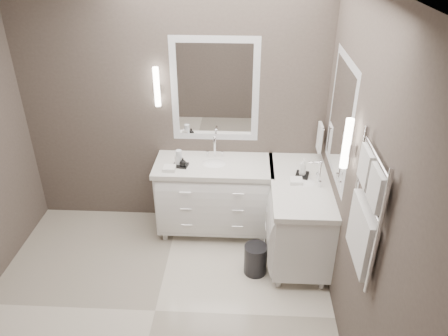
# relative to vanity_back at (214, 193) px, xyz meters

# --- Properties ---
(floor) EXTENTS (3.20, 3.00, 0.01)m
(floor) POSITION_rel_vanity_back_xyz_m (-0.45, -1.23, -0.49)
(floor) COLOR silver
(floor) RESTS_ON ground
(wall_back) EXTENTS (3.20, 0.01, 2.70)m
(wall_back) POSITION_rel_vanity_back_xyz_m (-0.45, 0.28, 0.86)
(wall_back) COLOR #4D443E
(wall_back) RESTS_ON floor
(wall_right) EXTENTS (0.01, 3.00, 2.70)m
(wall_right) POSITION_rel_vanity_back_xyz_m (1.15, -1.23, 0.86)
(wall_right) COLOR #4D443E
(wall_right) RESTS_ON floor
(vanity_back) EXTENTS (1.24, 0.59, 0.97)m
(vanity_back) POSITION_rel_vanity_back_xyz_m (0.00, 0.00, 0.00)
(vanity_back) COLOR white
(vanity_back) RESTS_ON floor
(vanity_right) EXTENTS (0.59, 1.24, 0.97)m
(vanity_right) POSITION_rel_vanity_back_xyz_m (0.88, -0.33, 0.00)
(vanity_right) COLOR white
(vanity_right) RESTS_ON floor
(mirror_back) EXTENTS (0.90, 0.02, 1.10)m
(mirror_back) POSITION_rel_vanity_back_xyz_m (-0.00, 0.26, 1.06)
(mirror_back) COLOR white
(mirror_back) RESTS_ON wall_back
(mirror_right) EXTENTS (0.02, 0.90, 1.10)m
(mirror_right) POSITION_rel_vanity_back_xyz_m (1.14, -0.43, 1.06)
(mirror_right) COLOR white
(mirror_right) RESTS_ON wall_right
(sconce_back) EXTENTS (0.06, 0.06, 0.40)m
(sconce_back) POSITION_rel_vanity_back_xyz_m (-0.58, 0.20, 1.11)
(sconce_back) COLOR white
(sconce_back) RESTS_ON wall_back
(sconce_right) EXTENTS (0.06, 0.06, 0.40)m
(sconce_right) POSITION_rel_vanity_back_xyz_m (1.08, -1.01, 1.11)
(sconce_right) COLOR white
(sconce_right) RESTS_ON wall_right
(towel_bar_corner) EXTENTS (0.03, 0.22, 0.30)m
(towel_bar_corner) POSITION_rel_vanity_back_xyz_m (1.09, 0.13, 0.63)
(towel_bar_corner) COLOR white
(towel_bar_corner) RESTS_ON wall_right
(towel_ladder) EXTENTS (0.06, 0.58, 0.90)m
(towel_ladder) POSITION_rel_vanity_back_xyz_m (1.10, -1.63, 0.91)
(towel_ladder) COLOR white
(towel_ladder) RESTS_ON wall_right
(waste_bin) EXTENTS (0.30, 0.30, 0.32)m
(waste_bin) POSITION_rel_vanity_back_xyz_m (0.45, -0.67, -0.33)
(waste_bin) COLOR black
(waste_bin) RESTS_ON floor
(amenity_tray_back) EXTENTS (0.17, 0.14, 0.02)m
(amenity_tray_back) POSITION_rel_vanity_back_xyz_m (-0.34, -0.07, 0.38)
(amenity_tray_back) COLOR black
(amenity_tray_back) RESTS_ON vanity_back
(amenity_tray_right) EXTENTS (0.16, 0.19, 0.02)m
(amenity_tray_right) POSITION_rel_vanity_back_xyz_m (0.89, -0.23, 0.38)
(amenity_tray_right) COLOR black
(amenity_tray_right) RESTS_ON vanity_right
(water_bottle) EXTENTS (0.07, 0.07, 0.18)m
(water_bottle) POSITION_rel_vanity_back_xyz_m (-0.35, -0.07, 0.45)
(water_bottle) COLOR silver
(water_bottle) RESTS_ON vanity_back
(soap_bottle_a) EXTENTS (0.07, 0.08, 0.14)m
(soap_bottle_a) POSITION_rel_vanity_back_xyz_m (-0.37, -0.05, 0.46)
(soap_bottle_a) COLOR white
(soap_bottle_a) RESTS_ON amenity_tray_back
(soap_bottle_b) EXTENTS (0.08, 0.08, 0.09)m
(soap_bottle_b) POSITION_rel_vanity_back_xyz_m (-0.31, -0.10, 0.43)
(soap_bottle_b) COLOR black
(soap_bottle_b) RESTS_ON amenity_tray_back
(soap_bottle_c) EXTENTS (0.09, 0.09, 0.18)m
(soap_bottle_c) POSITION_rel_vanity_back_xyz_m (0.89, -0.23, 0.48)
(soap_bottle_c) COLOR white
(soap_bottle_c) RESTS_ON amenity_tray_right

